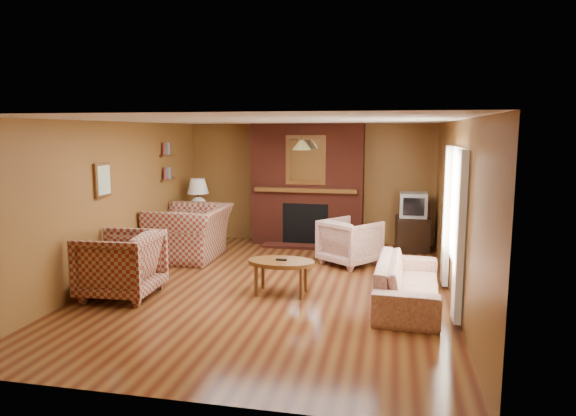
% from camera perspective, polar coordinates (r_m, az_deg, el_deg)
% --- Properties ---
extents(floor, '(6.50, 6.50, 0.00)m').
position_cam_1_polar(floor, '(7.56, -1.67, -8.80)').
color(floor, '#4A2010').
rests_on(floor, ground).
extents(ceiling, '(6.50, 6.50, 0.00)m').
position_cam_1_polar(ceiling, '(7.22, -1.76, 9.70)').
color(ceiling, silver).
rests_on(ceiling, wall_back).
extents(wall_back, '(6.50, 0.00, 6.50)m').
position_cam_1_polar(wall_back, '(10.46, 2.42, 2.76)').
color(wall_back, brown).
rests_on(wall_back, floor).
extents(wall_front, '(6.50, 0.00, 6.50)m').
position_cam_1_polar(wall_front, '(4.26, -11.95, -5.99)').
color(wall_front, brown).
rests_on(wall_front, floor).
extents(wall_left, '(0.00, 6.50, 6.50)m').
position_cam_1_polar(wall_left, '(8.24, -18.88, 0.73)').
color(wall_left, brown).
rests_on(wall_left, floor).
extents(wall_right, '(0.00, 6.50, 6.50)m').
position_cam_1_polar(wall_right, '(7.15, 18.18, -0.37)').
color(wall_right, brown).
rests_on(wall_right, floor).
extents(fireplace, '(2.20, 0.82, 2.40)m').
position_cam_1_polar(fireplace, '(10.20, 2.18, 2.51)').
color(fireplace, '#561E13').
rests_on(fireplace, floor).
extents(window_right, '(0.10, 1.85, 2.00)m').
position_cam_1_polar(window_right, '(6.96, 17.94, -1.20)').
color(window_right, beige).
rests_on(window_right, wall_right).
extents(bookshelf, '(0.09, 0.55, 0.71)m').
position_cam_1_polar(bookshelf, '(9.84, -13.10, 4.90)').
color(bookshelf, brown).
rests_on(bookshelf, wall_left).
extents(botanical_print, '(0.05, 0.40, 0.50)m').
position_cam_1_polar(botanical_print, '(7.93, -19.89, 2.94)').
color(botanical_print, brown).
rests_on(botanical_print, wall_left).
extents(pendant_light, '(0.36, 0.36, 0.48)m').
position_cam_1_polar(pendant_light, '(9.47, 1.51, 7.01)').
color(pendant_light, black).
rests_on(pendant_light, ceiling).
extents(plaid_loveseat, '(1.29, 1.46, 0.93)m').
position_cam_1_polar(plaid_loveseat, '(9.31, -10.82, -2.69)').
color(plaid_loveseat, maroon).
rests_on(plaid_loveseat, floor).
extents(plaid_armchair, '(1.03, 1.01, 0.90)m').
position_cam_1_polar(plaid_armchair, '(7.41, -18.12, -5.98)').
color(plaid_armchair, maroon).
rests_on(plaid_armchair, floor).
extents(floral_sofa, '(0.88, 2.05, 0.59)m').
position_cam_1_polar(floral_sofa, '(6.98, 13.18, -7.99)').
color(floral_sofa, beige).
rests_on(floral_sofa, floor).
extents(floral_armchair, '(1.18, 1.18, 0.78)m').
position_cam_1_polar(floral_armchair, '(8.80, 6.90, -3.76)').
color(floral_armchair, beige).
rests_on(floral_armchair, floor).
extents(coffee_table, '(0.94, 0.58, 0.50)m').
position_cam_1_polar(coffee_table, '(7.16, -0.74, -6.28)').
color(coffee_table, brown).
rests_on(coffee_table, floor).
extents(side_table, '(0.49, 0.49, 0.63)m').
position_cam_1_polar(side_table, '(10.38, -9.87, -2.34)').
color(side_table, brown).
rests_on(side_table, floor).
extents(table_lamp, '(0.42, 0.42, 0.70)m').
position_cam_1_polar(table_lamp, '(10.27, -9.97, 1.52)').
color(table_lamp, white).
rests_on(table_lamp, side_table).
extents(tv_stand, '(0.64, 0.59, 0.65)m').
position_cam_1_polar(tv_stand, '(10.02, 13.63, -2.80)').
color(tv_stand, black).
rests_on(tv_stand, floor).
extents(crt_tv, '(0.50, 0.50, 0.46)m').
position_cam_1_polar(crt_tv, '(9.92, 13.74, 0.34)').
color(crt_tv, '#A6A8AD').
rests_on(crt_tv, tv_stand).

